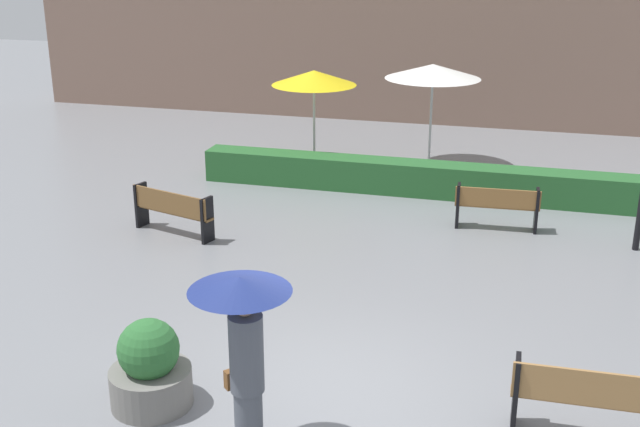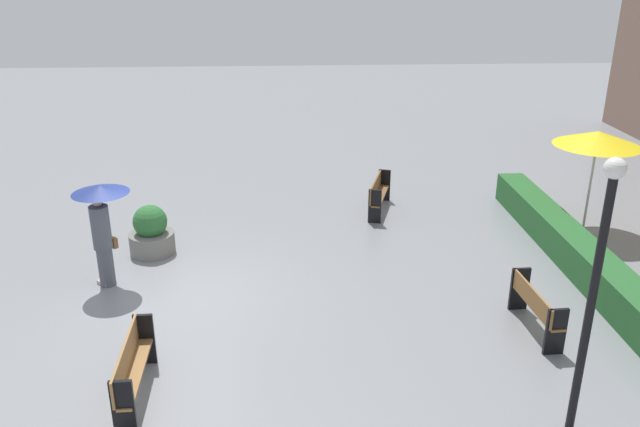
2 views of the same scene
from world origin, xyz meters
The scene contains 9 objects.
ground_plane centered at (0.00, 0.00, 0.00)m, with size 60.00×60.00×0.00m, color gray.
bench_near_right centered at (3.22, -0.29, 0.56)m, with size 1.89×0.37×0.92m.
bench_far_left centered at (-4.38, 4.58, 0.53)m, with size 1.83×0.83×0.89m.
bench_back_row centered at (1.71, 6.54, 0.52)m, with size 1.66×0.45×0.87m.
pedestrian_with_umbrella centered at (-0.57, -1.59, 1.47)m, with size 1.13×1.13×2.15m.
planter_pot centered at (-2.06, -0.98, 0.49)m, with size 1.02×1.02×1.16m.
lamp_post centered at (4.31, 6.12, 2.48)m, with size 0.28×0.28×4.06m.
patio_umbrella_yellow centered at (-2.91, 9.58, 2.31)m, with size 2.05×2.05×2.50m.
hedge_strip centered at (0.46, 8.40, 0.37)m, with size 11.25×0.70×0.73m, color #28602D.
Camera 2 is at (11.53, 2.09, 6.28)m, focal length 35.92 mm.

